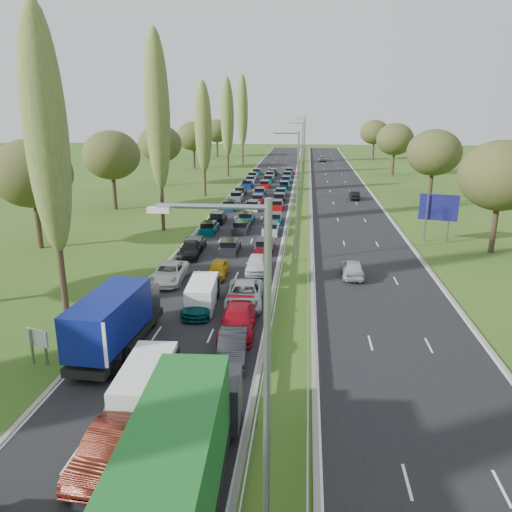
% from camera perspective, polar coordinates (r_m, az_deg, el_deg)
% --- Properties ---
extents(ground, '(260.00, 260.00, 0.00)m').
position_cam_1_polar(ground, '(83.65, 5.19, 6.82)').
color(ground, '#2B5319').
rests_on(ground, ground).
extents(near_carriageway, '(10.50, 215.00, 0.04)m').
position_cam_1_polar(near_carriageway, '(86.44, 0.71, 7.19)').
color(near_carriageway, black).
rests_on(near_carriageway, ground).
extents(far_carriageway, '(10.50, 215.00, 0.04)m').
position_cam_1_polar(far_carriageway, '(86.32, 9.73, 6.94)').
color(far_carriageway, black).
rests_on(far_carriageway, ground).
extents(central_reservation, '(2.36, 215.00, 0.32)m').
position_cam_1_polar(central_reservation, '(86.03, 5.23, 7.45)').
color(central_reservation, gray).
rests_on(central_reservation, ground).
extents(lamp_columns, '(0.18, 140.18, 12.00)m').
position_cam_1_polar(lamp_columns, '(80.88, 5.28, 10.78)').
color(lamp_columns, gray).
rests_on(lamp_columns, ground).
extents(poplar_row, '(2.80, 127.80, 22.44)m').
position_cam_1_polar(poplar_row, '(72.65, -7.86, 15.12)').
color(poplar_row, '#2D2116').
rests_on(poplar_row, ground).
extents(woodland_left, '(8.00, 166.00, 11.10)m').
position_cam_1_polar(woodland_left, '(70.88, -17.20, 10.71)').
color(woodland_left, '#2D2116').
rests_on(woodland_left, ground).
extents(woodland_right, '(8.00, 153.00, 11.10)m').
position_cam_1_polar(woodland_right, '(71.91, 21.20, 10.42)').
color(woodland_right, '#2D2116').
rests_on(woodland_right, ground).
extents(traffic_queue_fill, '(9.06, 68.47, 0.80)m').
position_cam_1_polar(traffic_queue_fill, '(81.48, 0.41, 6.94)').
color(traffic_queue_fill, black).
rests_on(traffic_queue_fill, ground).
extents(near_car_2, '(2.65, 5.53, 1.52)m').
position_cam_1_polar(near_car_2, '(42.09, -9.89, -1.90)').
color(near_car_2, silver).
rests_on(near_car_2, near_carriageway).
extents(near_car_3, '(2.25, 5.02, 1.43)m').
position_cam_1_polar(near_car_3, '(48.97, -7.53, 0.75)').
color(near_car_3, black).
rests_on(near_car_3, near_carriageway).
extents(near_car_5, '(2.09, 4.97, 1.59)m').
position_cam_1_polar(near_car_5, '(22.16, -16.53, -20.28)').
color(near_car_5, '#50170D').
rests_on(near_car_5, near_carriageway).
extents(near_car_6, '(2.53, 5.06, 1.37)m').
position_cam_1_polar(near_car_6, '(23.12, -15.47, -18.82)').
color(near_car_6, slate).
rests_on(near_car_6, near_carriageway).
extents(near_car_7, '(2.22, 5.01, 1.43)m').
position_cam_1_polar(near_car_7, '(35.72, -6.50, -5.19)').
color(near_car_7, '#044343').
rests_on(near_car_7, near_carriageway).
extents(near_car_8, '(1.65, 3.99, 1.35)m').
position_cam_1_polar(near_car_8, '(42.88, -4.38, -1.48)').
color(near_car_8, '#B0810B').
rests_on(near_car_8, near_carriageway).
extents(near_car_9, '(1.97, 4.70, 1.51)m').
position_cam_1_polar(near_car_9, '(29.04, -2.71, -10.31)').
color(near_car_9, black).
rests_on(near_car_9, near_carriageway).
extents(near_car_10, '(2.98, 5.88, 1.59)m').
position_cam_1_polar(near_car_10, '(36.61, -1.33, -4.41)').
color(near_car_10, '#9FA4A8').
rests_on(near_car_10, near_carriageway).
extents(near_car_11, '(2.47, 5.59, 1.59)m').
position_cam_1_polar(near_car_11, '(32.19, -2.11, -7.44)').
color(near_car_11, '#A30A19').
rests_on(near_car_11, near_carriageway).
extents(near_car_12, '(1.86, 4.44, 1.50)m').
position_cam_1_polar(near_car_12, '(43.90, 0.04, -0.90)').
color(near_car_12, silver).
rests_on(near_car_12, near_carriageway).
extents(far_car_0, '(1.82, 4.46, 1.52)m').
position_cam_1_polar(far_car_0, '(43.48, 10.99, -1.37)').
color(far_car_0, '#B1B5BB').
rests_on(far_car_0, far_carriageway).
extents(far_car_1, '(1.50, 4.02, 1.31)m').
position_cam_1_polar(far_car_1, '(81.81, 11.17, 6.84)').
color(far_car_1, black).
rests_on(far_car_1, far_carriageway).
extents(far_car_2, '(2.38, 4.98, 1.37)m').
position_cam_1_polar(far_car_2, '(141.80, 7.56, 10.94)').
color(far_car_2, slate).
rests_on(far_car_2, far_carriageway).
extents(blue_lorry, '(2.49, 8.95, 3.78)m').
position_cam_1_polar(blue_lorry, '(30.65, -15.68, -7.00)').
color(blue_lorry, black).
rests_on(blue_lorry, near_carriageway).
extents(green_lorry, '(2.72, 14.68, 4.35)m').
position_cam_1_polar(green_lorry, '(17.45, -9.72, -25.06)').
color(green_lorry, black).
rests_on(green_lorry, near_carriageway).
extents(white_van_front, '(2.08, 5.31, 2.14)m').
position_cam_1_polar(white_van_front, '(25.51, -12.28, -13.93)').
color(white_van_front, white).
rests_on(white_van_front, near_carriageway).
extents(white_van_rear, '(1.87, 4.76, 1.91)m').
position_cam_1_polar(white_van_rear, '(36.66, -6.10, -4.19)').
color(white_van_rear, white).
rests_on(white_van_rear, near_carriageway).
extents(info_sign, '(1.45, 0.59, 2.10)m').
position_cam_1_polar(info_sign, '(30.78, -23.66, -8.93)').
color(info_sign, gray).
rests_on(info_sign, ground).
extents(direction_sign, '(3.88, 1.16, 5.20)m').
position_cam_1_polar(direction_sign, '(56.81, 20.13, 5.00)').
color(direction_sign, gray).
rests_on(direction_sign, ground).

